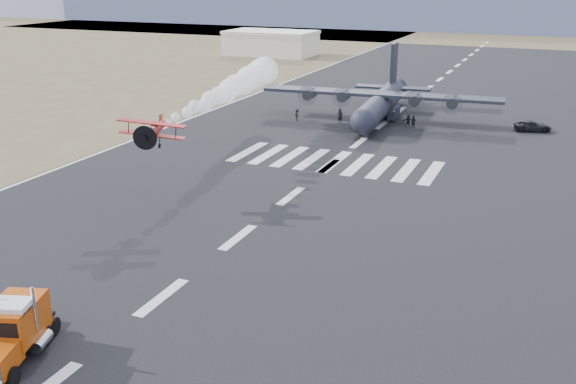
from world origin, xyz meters
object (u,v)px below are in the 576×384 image
Objects in this scene: support_vehicle at (533,126)px; crew_b at (375,118)px; aerobatic_biplane at (152,130)px; crew_f at (408,121)px; crew_c at (297,115)px; crew_a at (360,116)px; crew_e at (340,114)px; semi_truck at (12,330)px; crew_d at (352,123)px; crew_h at (413,122)px; crew_g at (341,116)px; hangar_left at (271,43)px; transport_aircraft at (382,101)px.

crew_b reaches higher than support_vehicle.
aerobatic_biplane is 46.85m from crew_f.
crew_b is at bearing -124.18° from crew_c.
crew_e reaches higher than crew_a.
semi_truck is 4.90× the size of crew_e.
crew_d is at bearing 90.63° from support_vehicle.
crew_c reaches higher than crew_b.
crew_g is at bearing -167.47° from crew_h.
crew_c is at bearing 79.32° from semi_truck.
semi_truck is 65.86m from crew_d.
crew_a is 0.92× the size of crew_c.
hangar_left is 100.34m from support_vehicle.
crew_e is 1.05× the size of crew_g.
crew_c is (-34.69, -7.13, 0.18)m from support_vehicle.
crew_a is at bearing 58.05° from crew_d.
crew_a is (-25.55, -3.42, 0.10)m from support_vehicle.
crew_d is (-2.14, -8.69, -1.90)m from transport_aircraft.
transport_aircraft is 20.76× the size of crew_c.
hangar_left is 84.79m from crew_c.
crew_c is 1.02× the size of crew_d.
hangar_left reaches higher than crew_c.
aerobatic_biplane reaches higher than crew_e.
crew_c is at bearing 125.33° from crew_g.
hangar_left is 0.65× the size of transport_aircraft.
crew_f is at bearing -162.92° from crew_b.
support_vehicle is at bearing -19.10° from crew_f.
crew_h is at bearing -70.37° from crew_f.
aerobatic_biplane is 3.58× the size of crew_h.
crew_h reaches higher than support_vehicle.
crew_c is 1.07× the size of crew_g.
crew_a is at bearing -117.75° from crew_c.
support_vehicle is (22.96, 0.23, -2.06)m from transport_aircraft.
crew_b is 0.93× the size of crew_d.
crew_b is at bearing 141.68° from crew_f.
hangar_left reaches higher than support_vehicle.
crew_d is (-25.09, -8.92, 0.16)m from support_vehicle.
crew_e is at bearing -171.50° from crew_h.
crew_b is 0.97× the size of crew_g.
crew_h is at bearing 160.07° from crew_e.
semi_truck reaches higher than crew_f.
crew_f is (-17.59, -4.33, 0.18)m from support_vehicle.
crew_d is at bearing 178.57° from crew_f.
transport_aircraft is at bearing -109.42° from crew_c.
crew_b is (2.51, 70.95, -1.06)m from semi_truck.
transport_aircraft is at bearing -53.51° from hangar_left.
crew_e is (-3.60, 5.16, 0.00)m from crew_d.
crew_c is at bearing -158.78° from crew_h.
crew_f reaches higher than crew_c.
crew_h is at bearing -78.05° from crew_g.
crew_b is 5.35m from crew_f.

